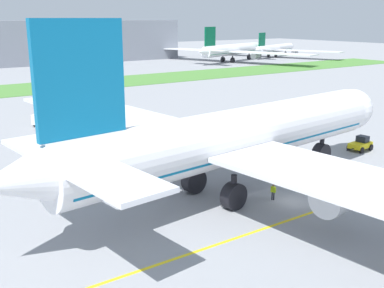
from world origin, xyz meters
name	(u,v)px	position (x,y,z in m)	size (l,w,h in m)	color
ground_plane	(292,202)	(0.00, 0.00, 0.00)	(600.00, 600.00, 0.00)	gray
apron_taxi_line	(315,211)	(0.00, -3.14, 0.00)	(280.00, 0.36, 0.01)	yellow
grass_median_strip	(25,89)	(0.00, 99.36, 0.05)	(320.00, 24.00, 0.10)	#4C8438
airliner_foreground	(232,138)	(-3.99, 5.49, 6.42)	(53.56, 84.37, 18.92)	white
pushback_tug	(361,144)	(23.17, 8.36, 0.95)	(5.51, 2.72, 2.10)	yellow
ground_crew_wingwalker_port	(273,190)	(-1.35, 1.56, 1.07)	(0.40, 0.59, 1.76)	black
service_truck_baggage_loader	(48,117)	(-9.10, 51.83, 1.46)	(6.26, 4.58, 2.63)	white
service_truck_catering_van	(74,106)	(-1.36, 58.81, 1.53)	(6.55, 4.29, 2.82)	yellow
parked_airliner_far_left	(231,50)	(99.14, 130.87, 5.26)	(47.69, 77.56, 15.51)	white
parked_airliner_far_centre	(274,49)	(134.11, 139.30, 4.18)	(40.45, 66.72, 12.32)	white
terminal_building	(29,43)	(23.04, 171.07, 9.00)	(135.60, 20.00, 18.00)	gray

